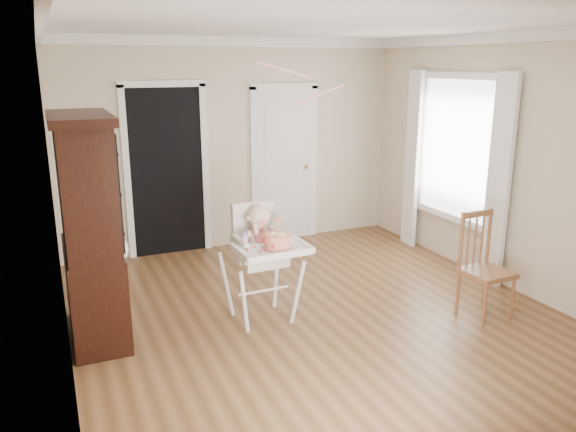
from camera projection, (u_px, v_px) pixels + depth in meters
name	position (u px, v px, depth m)	size (l,w,h in m)	color
floor	(318.00, 316.00, 5.46)	(5.00, 5.00, 0.00)	brown
ceiling	(323.00, 24.00, 4.75)	(5.00, 5.00, 0.00)	white
wall_back	(234.00, 145.00, 7.32)	(4.50, 4.50, 0.00)	beige
wall_left	(54.00, 204.00, 4.24)	(5.00, 5.00, 0.00)	beige
wall_right	(509.00, 163.00, 5.97)	(5.00, 5.00, 0.00)	beige
crown_molding	(323.00, 31.00, 4.77)	(4.50, 5.00, 0.12)	white
doorway	(167.00, 168.00, 7.02)	(1.06, 0.05, 2.22)	black
closet_door	(284.00, 166.00, 7.65)	(0.96, 0.09, 2.13)	white
window_right	(454.00, 158.00, 6.67)	(0.13, 1.84, 2.30)	white
high_chair	(261.00, 249.00, 5.22)	(0.68, 0.82, 1.14)	white
baby	(260.00, 233.00, 5.20)	(0.33, 0.25, 0.48)	beige
cake	(278.00, 241.00, 4.94)	(0.30, 0.30, 0.14)	silver
sippy_cup	(245.00, 239.00, 5.02)	(0.07, 0.07, 0.16)	#E88EC6
china_cabinet	(90.00, 229.00, 4.85)	(0.52, 1.17, 1.98)	black
dining_chair	(485.00, 269.00, 5.38)	(0.43, 0.43, 1.01)	brown
streamer	(284.00, 70.00, 4.80)	(0.03, 0.50, 0.02)	pink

